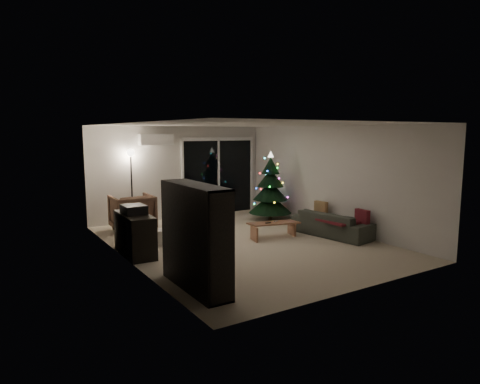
% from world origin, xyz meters
% --- Properties ---
extents(room, '(6.50, 7.51, 2.60)m').
position_xyz_m(room, '(0.46, 1.49, 1.02)').
color(room, beige).
rests_on(room, ground).
extents(bookshelf, '(0.98, 1.62, 1.59)m').
position_xyz_m(bookshelf, '(-2.25, -1.88, 0.79)').
color(bookshelf, black).
rests_on(bookshelf, floor).
extents(media_cabinet, '(0.53, 1.29, 0.80)m').
position_xyz_m(media_cabinet, '(-2.25, 0.36, 0.40)').
color(media_cabinet, black).
rests_on(media_cabinet, floor).
extents(stereo, '(0.40, 0.48, 0.17)m').
position_xyz_m(stereo, '(-2.25, 0.36, 0.88)').
color(stereo, black).
rests_on(stereo, media_cabinet).
extents(armchair, '(0.97, 1.00, 0.88)m').
position_xyz_m(armchair, '(-1.65, 2.36, 0.44)').
color(armchair, '#4B322B').
rests_on(armchair, floor).
extents(ottoman, '(0.54, 0.54, 0.46)m').
position_xyz_m(ottoman, '(-0.77, 1.67, 0.23)').
color(ottoman, white).
rests_on(ottoman, floor).
extents(cardboard_box_a, '(0.55, 0.50, 0.32)m').
position_xyz_m(cardboard_box_a, '(-1.40, 0.70, 0.16)').
color(cardboard_box_a, white).
rests_on(cardboard_box_a, floor).
extents(cardboard_box_b, '(0.48, 0.42, 0.28)m').
position_xyz_m(cardboard_box_b, '(-0.63, 1.07, 0.14)').
color(cardboard_box_b, white).
rests_on(cardboard_box_b, floor).
extents(side_table, '(0.58, 0.58, 0.55)m').
position_xyz_m(side_table, '(0.26, 2.80, 0.28)').
color(side_table, black).
rests_on(side_table, floor).
extents(floor_lamp, '(0.30, 0.30, 1.86)m').
position_xyz_m(floor_lamp, '(-1.40, 3.11, 0.93)').
color(floor_lamp, black).
rests_on(floor_lamp, floor).
extents(sofa, '(1.03, 1.98, 0.55)m').
position_xyz_m(sofa, '(2.05, -0.55, 0.28)').
color(sofa, '#3A3C36').
rests_on(sofa, floor).
extents(sofa_throw, '(0.59, 1.36, 0.05)m').
position_xyz_m(sofa_throw, '(1.95, -0.55, 0.40)').
color(sofa_throw, maroon).
rests_on(sofa_throw, sofa).
extents(cushion_a, '(0.14, 0.37, 0.36)m').
position_xyz_m(cushion_a, '(2.30, 0.10, 0.50)').
color(cushion_a, olive).
rests_on(cushion_a, sofa).
extents(cushion_b, '(0.13, 0.37, 0.36)m').
position_xyz_m(cushion_b, '(2.30, -1.20, 0.50)').
color(cushion_b, maroon).
rests_on(cushion_b, sofa).
extents(coffee_table, '(1.16, 0.64, 0.35)m').
position_xyz_m(coffee_table, '(0.80, 0.00, 0.17)').
color(coffee_table, '#946147').
rests_on(coffee_table, floor).
extents(remote_a, '(0.14, 0.04, 0.02)m').
position_xyz_m(remote_a, '(0.65, 0.00, 0.36)').
color(remote_a, black).
rests_on(remote_a, coffee_table).
extents(remote_b, '(0.13, 0.08, 0.02)m').
position_xyz_m(remote_b, '(0.90, 0.05, 0.36)').
color(remote_b, slate).
rests_on(remote_b, coffee_table).
extents(christmas_tree, '(1.28, 1.28, 1.84)m').
position_xyz_m(christmas_tree, '(1.87, 1.60, 0.92)').
color(christmas_tree, black).
rests_on(christmas_tree, floor).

